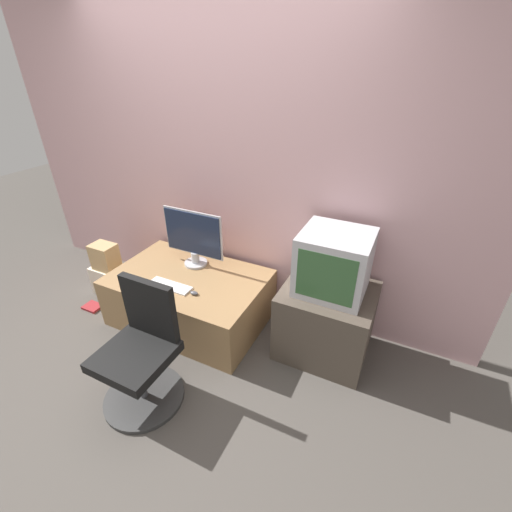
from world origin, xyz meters
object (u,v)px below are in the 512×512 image
(crt_tv, at_px, (334,263))
(book, at_px, (93,307))
(office_chair, at_px, (142,356))
(mouse, at_px, (194,293))
(main_monitor, at_px, (193,237))
(keyboard, at_px, (170,286))
(cardboard_box_lower, at_px, (111,280))

(crt_tv, xyz_separation_m, book, (-2.09, -0.46, -0.79))
(crt_tv, bearing_deg, book, -167.53)
(office_chair, distance_m, book, 1.28)
(mouse, xyz_separation_m, book, (-1.12, -0.11, -0.45))
(main_monitor, distance_m, mouse, 0.52)
(keyboard, distance_m, office_chair, 0.66)
(keyboard, xyz_separation_m, book, (-0.89, -0.11, -0.44))
(main_monitor, distance_m, keyboard, 0.46)
(crt_tv, relative_size, book, 2.90)
(main_monitor, height_order, cardboard_box_lower, main_monitor)
(book, bearing_deg, office_chair, -23.96)
(cardboard_box_lower, bearing_deg, office_chair, -34.19)
(main_monitor, height_order, mouse, main_monitor)
(main_monitor, bearing_deg, cardboard_box_lower, -165.43)
(mouse, relative_size, crt_tv, 0.14)
(office_chair, xyz_separation_m, book, (-1.12, 0.50, -0.34))
(mouse, distance_m, crt_tv, 1.09)
(office_chair, xyz_separation_m, cardboard_box_lower, (-1.13, 0.77, -0.21))
(main_monitor, height_order, office_chair, main_monitor)
(crt_tv, bearing_deg, keyboard, -163.86)
(keyboard, relative_size, book, 2.24)
(office_chair, bearing_deg, book, 156.04)
(cardboard_box_lower, relative_size, book, 2.05)
(crt_tv, bearing_deg, main_monitor, 178.40)
(office_chair, bearing_deg, main_monitor, 104.05)
(keyboard, bearing_deg, book, -172.69)
(mouse, xyz_separation_m, office_chair, (0.00, -0.61, -0.10))
(cardboard_box_lower, distance_m, book, 0.30)
(main_monitor, distance_m, cardboard_box_lower, 1.07)
(keyboard, relative_size, mouse, 5.53)
(main_monitor, bearing_deg, book, -150.38)
(office_chair, height_order, book, office_chair)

